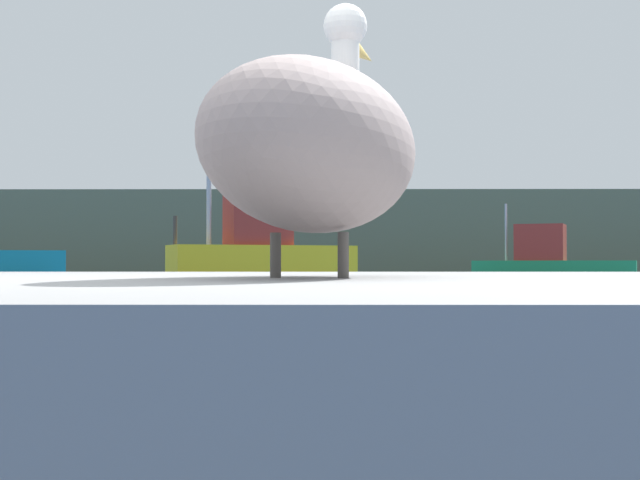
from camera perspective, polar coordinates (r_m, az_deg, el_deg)
The scene contains 6 objects.
hillside_backdrop at distance 63.04m, azimuth 0.06°, elevation 0.33°, with size 140.00×10.66×5.68m, color #5B664C.
pier_dock at distance 2.47m, azimuth -0.37°, elevation -12.23°, with size 3.46×3.10×0.84m, color gray.
pelican at distance 2.45m, azimuth -0.31°, elevation 6.02°, with size 0.79×1.44×0.87m.
fishing_boat_yellow at distance 22.34m, azimuth -3.80°, elevation -1.23°, with size 4.82×3.04×5.06m.
fishing_boat_green at distance 44.18m, azimuth 14.55°, elevation -1.34°, with size 7.84×4.65×3.77m.
mooring_buoy at distance 12.18m, azimuth -3.62°, elevation -4.39°, with size 0.51×0.51×0.51m, color yellow.
Camera 1 is at (0.39, -2.36, 0.88)m, focal length 49.68 mm.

